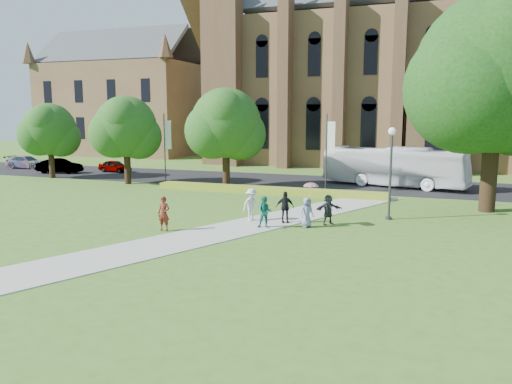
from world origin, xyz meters
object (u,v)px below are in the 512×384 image
at_px(tour_coach, 394,167).
at_px(car_0, 115,166).
at_px(car_1, 60,166).
at_px(streetlamp, 391,162).
at_px(car_2, 27,162).
at_px(pedestrian_0, 164,214).
at_px(large_tree, 496,73).

distance_m(tour_coach, car_0, 27.94).
bearing_deg(car_0, tour_coach, -85.49).
xyz_separation_m(car_0, car_1, (-4.69, -2.72, 0.12)).
xyz_separation_m(streetlamp, car_2, (-40.00, 14.09, -2.59)).
height_order(streetlamp, pedestrian_0, streetlamp).
bearing_deg(large_tree, car_2, 168.10).
bearing_deg(pedestrian_0, large_tree, 31.73).
relative_size(streetlamp, car_0, 1.46).
relative_size(large_tree, car_0, 3.68).
xyz_separation_m(large_tree, tour_coach, (-6.31, 9.01, -6.71)).
height_order(streetlamp, car_0, streetlamp).
height_order(streetlamp, tour_coach, streetlamp).
distance_m(streetlamp, car_1, 35.48).
relative_size(tour_coach, car_0, 3.29).
relative_size(large_tree, tour_coach, 1.12).
xyz_separation_m(streetlamp, large_tree, (5.50, 4.50, 5.07)).
relative_size(large_tree, pedestrian_0, 7.49).
distance_m(large_tree, car_0, 36.45).
distance_m(tour_coach, pedestrian_0, 22.64).
bearing_deg(streetlamp, pedestrian_0, -147.10).
distance_m(tour_coach, car_2, 39.21).
height_order(tour_coach, car_2, tour_coach).
xyz_separation_m(large_tree, car_2, (-45.50, 9.59, -7.66)).
height_order(large_tree, tour_coach, large_tree).
distance_m(large_tree, car_2, 47.13).
bearing_deg(large_tree, pedestrian_0, -144.81).
bearing_deg(car_2, large_tree, -105.38).
height_order(car_0, car_2, car_2).
distance_m(streetlamp, car_2, 42.49).
bearing_deg(large_tree, tour_coach, 125.01).
distance_m(car_0, car_2, 11.29).
relative_size(car_0, car_1, 0.81).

